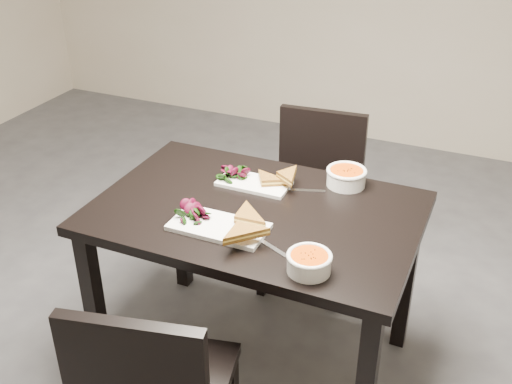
% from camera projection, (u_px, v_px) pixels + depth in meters
% --- Properties ---
extents(ground, '(5.00, 5.00, 0.00)m').
position_uv_depth(ground, '(170.00, 338.00, 2.75)').
color(ground, '#47474C').
rests_on(ground, ground).
extents(table, '(1.20, 0.80, 0.75)m').
position_uv_depth(table, '(256.00, 231.00, 2.33)').
color(table, black).
rests_on(table, ground).
extents(chair_far, '(0.45, 0.45, 0.85)m').
position_uv_depth(chair_far, '(314.00, 190.00, 2.96)').
color(chair_far, black).
rests_on(chair_far, ground).
extents(plate_near, '(0.34, 0.17, 0.02)m').
position_uv_depth(plate_near, '(219.00, 227.00, 2.15)').
color(plate_near, white).
rests_on(plate_near, table).
extents(sandwich_near, '(0.18, 0.14, 0.06)m').
position_uv_depth(sandwich_near, '(237.00, 220.00, 2.13)').
color(sandwich_near, '#A06C21').
rests_on(sandwich_near, plate_near).
extents(salad_near, '(0.11, 0.10, 0.05)m').
position_uv_depth(salad_near, '(193.00, 213.00, 2.17)').
color(salad_near, black).
rests_on(salad_near, plate_near).
extents(soup_bowl_near, '(0.15, 0.15, 0.07)m').
position_uv_depth(soup_bowl_near, '(309.00, 262.00, 1.92)').
color(soup_bowl_near, white).
rests_on(soup_bowl_near, table).
extents(cutlery_near, '(0.17, 0.09, 0.00)m').
position_uv_depth(cutlery_near, '(268.00, 245.00, 2.07)').
color(cutlery_near, silver).
rests_on(cutlery_near, table).
extents(plate_far, '(0.29, 0.14, 0.01)m').
position_uv_depth(plate_far, '(254.00, 183.00, 2.44)').
color(plate_far, white).
rests_on(plate_far, table).
extents(sandwich_far, '(0.18, 0.16, 0.05)m').
position_uv_depth(sandwich_far, '(268.00, 181.00, 2.39)').
color(sandwich_far, '#A06C21').
rests_on(sandwich_far, plate_far).
extents(salad_far, '(0.09, 0.08, 0.04)m').
position_uv_depth(salad_far, '(231.00, 173.00, 2.46)').
color(salad_far, black).
rests_on(salad_far, plate_far).
extents(soup_bowl_far, '(0.16, 0.16, 0.07)m').
position_uv_depth(soup_bowl_far, '(346.00, 176.00, 2.42)').
color(soup_bowl_far, white).
rests_on(soup_bowl_far, table).
extents(cutlery_far, '(0.18, 0.07, 0.00)m').
position_uv_depth(cutlery_far, '(302.00, 190.00, 2.40)').
color(cutlery_far, silver).
rests_on(cutlery_far, table).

